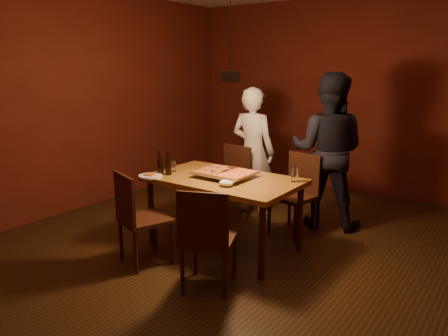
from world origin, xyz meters
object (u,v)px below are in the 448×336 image
Objects in this scene: chair_near_left at (136,210)px; chair_near_right at (206,231)px; chair_far_right at (298,186)px; pendant_lamp at (230,75)px; beer_bottle_a at (160,163)px; diner_dark at (327,151)px; dining_table at (224,185)px; pizza_tray at (225,175)px; beer_bottle_b at (168,163)px; chair_far_left at (231,176)px; plate_slice at (150,176)px; diner_white at (253,151)px.

chair_near_right is at bearing 18.62° from chair_near_left.
chair_far_right is 1.60m from pendant_lamp.
diner_dark is (1.19, 1.51, 0.02)m from beer_bottle_a.
pizza_tray is (-0.01, 0.02, 0.10)m from dining_table.
chair_far_left is at bearing 85.80° from beer_bottle_b.
plate_slice is 0.15× the size of diner_white.
plate_slice reaches higher than dining_table.
beer_bottle_a is (-1.02, 0.55, 0.33)m from chair_near_right.
pizza_tray is 0.59m from beer_bottle_b.
pizza_tray is at bearing 52.18° from diner_dark.
beer_bottle_a reaches higher than chair_far_right.
chair_near_right is at bearing 125.10° from chair_far_left.
pendant_lamp is (0.81, 0.10, 0.89)m from beer_bottle_a.
chair_far_left is at bearing 72.19° from diner_white.
pendant_lamp is (-0.22, 0.64, 1.22)m from chair_near_right.
beer_bottle_a reaches higher than chair_far_left.
pizza_tray is at bearing 106.65° from diner_white.
beer_bottle_a is at bearing 88.35° from chair_far_left.
beer_bottle_b is at bearing -150.74° from pizza_tray.
chair_far_right is 1.65m from chair_near_right.
chair_near_left and chair_near_right have the same top height.
beer_bottle_b is (-0.94, 0.58, 0.33)m from chair_near_right.
chair_far_right is 0.92× the size of chair_near_left.
beer_bottle_b is at bearing 119.95° from chair_near_left.
chair_near_right is 1.40m from pendant_lamp.
dining_table is 1.36× the size of pendant_lamp.
chair_far_right reaches higher than pizza_tray.
chair_near_left is at bearing -135.08° from pendant_lamp.
beer_bottle_a is 0.09m from beer_bottle_b.
plate_slice is at bearing -94.75° from beer_bottle_a.
plate_slice is (-0.62, -0.42, -0.01)m from pizza_tray.
chair_far_right is 2.06× the size of beer_bottle_a.
chair_far_right is at bearing 48.70° from beer_bottle_b.
beer_bottle_b is 1.15m from pendant_lamp.
chair_far_left is 0.27× the size of diner_dark.
beer_bottle_b is (-0.94, -1.08, 0.33)m from chair_far_right.
chair_far_left is 0.44× the size of pendant_lamp.
chair_near_right is 2.30× the size of beer_bottle_b.
chair_near_right is (0.86, -1.61, 0.00)m from chair_far_left.
dining_table is 2.73× the size of pizza_tray.
chair_far_left is at bearing 81.84° from plate_slice.
diner_white reaches higher than chair_far_left.
chair_near_left is 0.34× the size of diner_white.
chair_far_right is at bearing -170.18° from chair_far_left.
diner_white is (0.17, 1.36, -0.07)m from beer_bottle_b.
chair_far_left is 0.88× the size of chair_near_right.
chair_far_left is 1.23m from plate_slice.
chair_far_left reaches higher than dining_table.
dining_table is 3.09× the size of chair_far_left.
diner_white is (0.26, 1.39, -0.07)m from beer_bottle_a.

